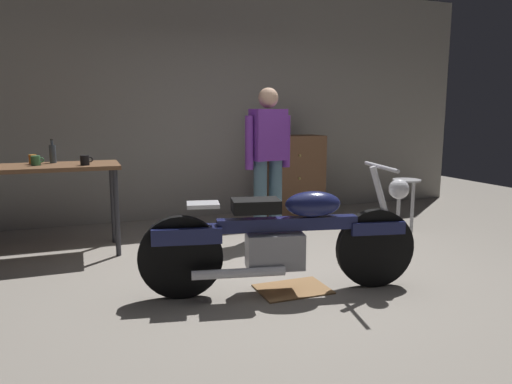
{
  "coord_description": "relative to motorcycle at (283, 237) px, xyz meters",
  "views": [
    {
      "loc": [
        -1.63,
        -3.48,
        1.4
      ],
      "look_at": [
        -0.06,
        0.7,
        0.65
      ],
      "focal_mm": 33.2,
      "sensor_mm": 36.0,
      "label": 1
    }
  ],
  "objects": [
    {
      "name": "drip_tray",
      "position": [
        0.09,
        0.01,
        -0.44
      ],
      "size": [
        0.56,
        0.4,
        0.01
      ],
      "primitive_type": "cube",
      "color": "olive",
      "rests_on": "ground_plane"
    },
    {
      "name": "mug_green_speckled",
      "position": [
        -1.84,
        1.71,
        0.5
      ],
      "size": [
        0.12,
        0.09,
        0.09
      ],
      "color": "#3D7F4C",
      "rests_on": "workbench"
    },
    {
      "name": "mug_orange_travel",
      "position": [
        -1.88,
        1.84,
        0.5
      ],
      "size": [
        0.1,
        0.07,
        0.09
      ],
      "color": "orange",
      "rests_on": "workbench"
    },
    {
      "name": "person_standing",
      "position": [
        0.51,
        1.6,
        0.48
      ],
      "size": [
        0.56,
        0.28,
        1.67
      ],
      "rotation": [
        0.0,
        0.0,
        3.31
      ],
      "color": "slate",
      "rests_on": "ground_plane"
    },
    {
      "name": "bottle",
      "position": [
        -1.7,
        1.9,
        0.55
      ],
      "size": [
        0.06,
        0.06,
        0.24
      ],
      "color": "#3F4C59",
      "rests_on": "workbench"
    },
    {
      "name": "wooden_dresser",
      "position": [
        1.24,
        2.52,
        0.1
      ],
      "size": [
        0.8,
        0.47,
        1.1
      ],
      "color": "brown",
      "rests_on": "ground_plane"
    },
    {
      "name": "shop_stool",
      "position": [
        2.08,
        1.19,
        0.05
      ],
      "size": [
        0.32,
        0.32,
        0.64
      ],
      "color": "#B2B2B7",
      "rests_on": "ground_plane"
    },
    {
      "name": "mug_black_matte",
      "position": [
        -1.4,
        1.57,
        0.5
      ],
      "size": [
        0.12,
        0.08,
        0.1
      ],
      "color": "black",
      "rests_on": "workbench"
    },
    {
      "name": "ground_plane",
      "position": [
        0.17,
        0.22,
        -0.45
      ],
      "size": [
        12.0,
        12.0,
        0.0
      ],
      "primitive_type": "plane",
      "color": "gray"
    },
    {
      "name": "back_wall",
      "position": [
        0.17,
        3.02,
        1.1
      ],
      "size": [
        8.0,
        0.12,
        3.1
      ],
      "primitive_type": "cube",
      "color": "gray",
      "rests_on": "ground_plane"
    },
    {
      "name": "motorcycle",
      "position": [
        0.0,
        0.0,
        0.0
      ],
      "size": [
        2.16,
        0.74,
        1.0
      ],
      "rotation": [
        0.0,
        0.0,
        -0.2
      ],
      "color": "black",
      "rests_on": "ground_plane"
    },
    {
      "name": "workbench",
      "position": [
        -1.73,
        1.72,
        0.34
      ],
      "size": [
        1.3,
        0.64,
        0.9
      ],
      "color": "brown",
      "rests_on": "ground_plane"
    }
  ]
}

